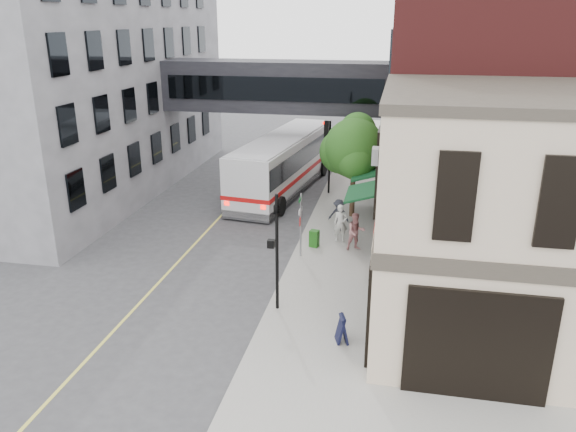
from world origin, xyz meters
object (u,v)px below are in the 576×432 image
at_px(pedestrian_a, 341,223).
at_px(pedestrian_c, 339,215).
at_px(sandwich_board, 342,329).
at_px(newspaper_box, 314,238).
at_px(pedestrian_b, 356,232).
at_px(bus, 284,161).

distance_m(pedestrian_a, pedestrian_c, 1.42).
bearing_deg(sandwich_board, newspaper_box, 87.55).
distance_m(pedestrian_a, pedestrian_b, 1.28).
height_order(bus, newspaper_box, bus).
distance_m(bus, newspaper_box, 9.94).
xyz_separation_m(newspaper_box, sandwich_board, (2.18, -8.07, 0.07)).
xyz_separation_m(pedestrian_a, pedestrian_b, (0.82, -0.98, -0.01)).
xyz_separation_m(bus, pedestrian_a, (4.51, -8.27, -0.87)).
relative_size(pedestrian_c, newspaper_box, 2.03).
distance_m(pedestrian_c, newspaper_box, 2.58).
height_order(pedestrian_a, pedestrian_b, pedestrian_a).
bearing_deg(bus, sandwich_board, -72.21).
height_order(bus, pedestrian_c, bus).
height_order(pedestrian_c, newspaper_box, pedestrian_c).
xyz_separation_m(pedestrian_b, sandwich_board, (0.23, -8.08, -0.42)).
bearing_deg(newspaper_box, pedestrian_a, 54.84).
xyz_separation_m(pedestrian_c, sandwich_board, (1.29, -10.45, -0.35)).
relative_size(bus, newspaper_box, 16.03).
xyz_separation_m(pedestrian_a, sandwich_board, (1.05, -9.05, -0.43)).
bearing_deg(bus, pedestrian_c, -58.19).
height_order(pedestrian_b, sandwich_board, pedestrian_b).
bearing_deg(pedestrian_b, bus, 97.17).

